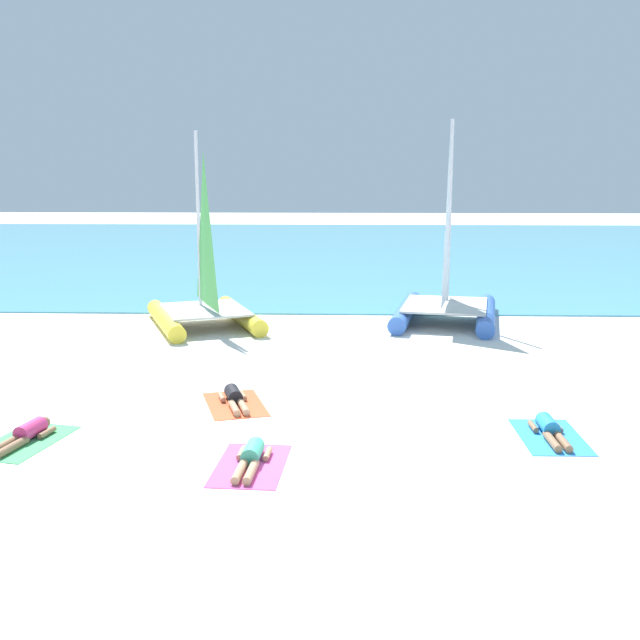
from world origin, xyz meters
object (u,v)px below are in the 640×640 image
at_px(sailboat_blue, 446,294).
at_px(towel_center_left, 235,404).
at_px(sailboat_yellow, 204,299).
at_px(sunbather_leftmost, 26,434).
at_px(sunbather_rightmost, 550,429).
at_px(sunbather_center_right, 251,456).
at_px(towel_rightmost, 550,437).
at_px(towel_center_right, 251,465).
at_px(sunbather_center_left, 234,397).
at_px(towel_leftmost, 24,442).

height_order(sailboat_blue, towel_center_left, sailboat_blue).
height_order(sailboat_yellow, sunbather_leftmost, sailboat_yellow).
bearing_deg(sunbather_rightmost, sailboat_yellow, 129.62).
bearing_deg(sailboat_yellow, sunbather_center_right, -97.44).
bearing_deg(towel_rightmost, towel_center_right, -163.72).
bearing_deg(sunbather_center_left, sunbather_center_right, -94.41).
distance_m(sunbather_leftmost, towel_center_right, 4.22).
height_order(towel_center_right, towel_rightmost, same).
xyz_separation_m(towel_center_left, sunbather_center_left, (-0.02, 0.06, 0.13)).
relative_size(towel_leftmost, sunbather_leftmost, 1.22).
xyz_separation_m(towel_center_left, towel_rightmost, (5.91, -1.71, 0.00)).
relative_size(sailboat_yellow, sunbather_leftmost, 3.73).
bearing_deg(towel_center_right, sunbather_center_left, 102.57).
relative_size(towel_center_left, towel_center_right, 1.00).
relative_size(sunbather_center_right, towel_rightmost, 0.82).
height_order(sailboat_yellow, sunbather_rightmost, sailboat_yellow).
height_order(sailboat_blue, towel_center_right, sailboat_blue).
distance_m(sailboat_yellow, sunbather_rightmost, 12.30).
distance_m(sunbather_leftmost, towel_center_left, 4.05).
relative_size(towel_center_left, sunbather_center_right, 1.21).
relative_size(towel_leftmost, sunbather_center_left, 1.23).
xyz_separation_m(sailboat_yellow, sunbather_center_right, (2.74, -10.89, -0.73)).
xyz_separation_m(sunbather_center_left, towel_rightmost, (5.93, -1.78, -0.13)).
relative_size(sailboat_yellow, sunbather_center_right, 3.71).
height_order(sunbather_leftmost, towel_center_left, sunbather_leftmost).
xyz_separation_m(sunbather_center_left, towel_center_right, (0.73, -3.30, -0.13)).
height_order(towel_center_left, sunbather_rightmost, sunbather_rightmost).
distance_m(towel_center_left, sunbather_center_right, 3.25).
xyz_separation_m(sailboat_blue, sunbather_rightmost, (0.58, -10.21, -0.79)).
bearing_deg(towel_rightmost, sunbather_rightmost, 90.61).
distance_m(towel_center_left, sunbather_rightmost, 6.14).
xyz_separation_m(towel_leftmost, sunbather_rightmost, (9.31, 0.63, 0.13)).
xyz_separation_m(sunbather_leftmost, sunbather_center_right, (4.10, -0.95, 0.00)).
xyz_separation_m(sunbather_center_right, sunbather_rightmost, (5.19, 1.52, 0.00)).
relative_size(sailboat_blue, towel_leftmost, 3.26).
bearing_deg(towel_leftmost, towel_center_left, 33.87).
height_order(sunbather_leftmost, sunbather_rightmost, same).
distance_m(sailboat_blue, sunbather_rightmost, 10.25).
distance_m(sailboat_blue, sunbather_leftmost, 13.88).
bearing_deg(towel_rightmost, sunbather_leftmost, -176.91).
distance_m(sunbather_leftmost, towel_rightmost, 9.31).
xyz_separation_m(towel_center_left, towel_center_right, (0.71, -3.23, 0.00)).
bearing_deg(sunbather_rightmost, sunbather_leftmost, -177.11).
bearing_deg(sailboat_yellow, towel_center_left, -96.91).
distance_m(sailboat_yellow, towel_rightmost, 12.36).
height_order(towel_leftmost, sunbather_leftmost, sunbather_leftmost).
height_order(sailboat_blue, sunbather_center_right, sailboat_blue).
height_order(towel_leftmost, towel_center_right, same).
xyz_separation_m(towel_center_right, sunbather_rightmost, (5.20, 1.58, 0.13)).
xyz_separation_m(towel_leftmost, towel_center_right, (4.11, -0.95, 0.00)).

